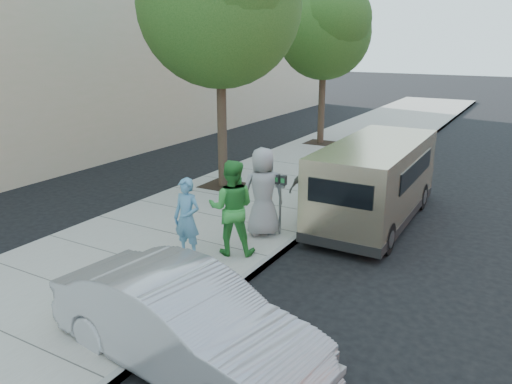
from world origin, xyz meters
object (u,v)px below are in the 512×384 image
person_striped_polo (308,189)px  van (376,180)px  person_green_shirt (232,208)px  person_officer (187,218)px  person_gray_shirt (263,192)px  tree_far (326,28)px  parking_meter (280,191)px  sedan (185,323)px

person_striped_polo → van: bearing=176.9°
van → person_green_shirt: person_green_shirt is taller
person_officer → person_gray_shirt: person_gray_shirt is taller
tree_far → person_officer: bearing=-79.7°
tree_far → person_gray_shirt: bearing=-74.2°
tree_far → parking_meter: tree_far is taller
person_green_shirt → person_gray_shirt: person_gray_shirt is taller
person_gray_shirt → van: bearing=-169.2°
van → person_officer: 5.07m
tree_far → person_green_shirt: 12.64m
person_gray_shirt → person_striped_polo: bearing=-153.0°
van → sedan: bearing=-94.5°
tree_far → person_striped_polo: 10.52m
sedan → person_gray_shirt: bearing=23.1°
tree_far → person_green_shirt: bearing=-76.0°
parking_meter → person_gray_shirt: bearing=-143.5°
person_officer → person_green_shirt: size_ratio=0.84×
parking_meter → person_officer: (-1.05, -2.07, -0.18)m
van → person_striped_polo: bearing=-139.7°
person_green_shirt → parking_meter: bearing=-129.4°
person_officer → person_green_shirt: 0.93m
person_green_shirt → tree_far: bearing=-101.2°
tree_far → person_striped_polo: bearing=-69.3°
parking_meter → sedan: bearing=-75.9°
sedan → person_striped_polo: person_striped_polo is taller
tree_far → person_striped_polo: (3.45, -9.12, -3.94)m
tree_far → person_officer: tree_far is taller
van → person_gray_shirt: person_gray_shirt is taller
tree_far → person_gray_shirt: 11.51m
person_officer → person_green_shirt: (0.68, 0.62, 0.16)m
person_gray_shirt → person_striped_polo: 1.46m
tree_far → person_officer: size_ratio=3.88×
parking_meter → person_striped_polo: size_ratio=0.89×
person_officer → person_striped_polo: 3.44m
sedan → person_gray_shirt: 4.83m
person_officer → person_striped_polo: size_ratio=1.06×
sedan → person_officer: person_officer is taller
person_officer → parking_meter: bearing=61.7°
sedan → person_striped_polo: (-0.85, 5.97, 0.24)m
tree_far → person_officer: (2.23, -12.33, -3.90)m
parking_meter → person_green_shirt: (-0.37, -1.46, -0.02)m
person_gray_shirt → person_green_shirt: bearing=44.8°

